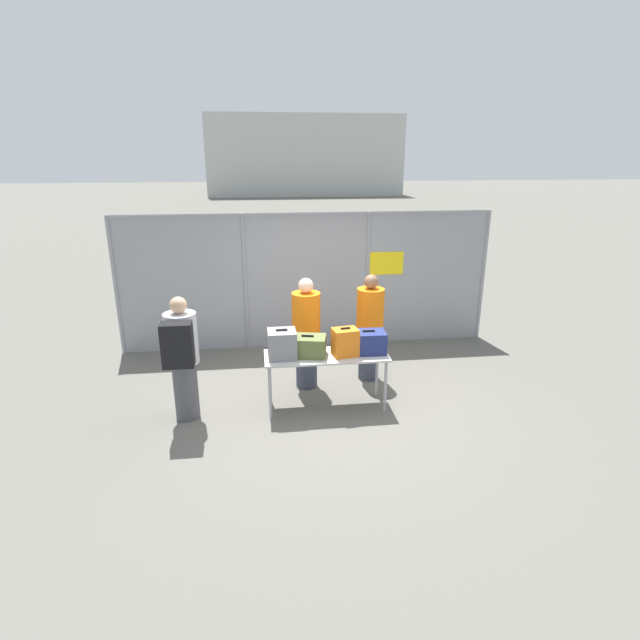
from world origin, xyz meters
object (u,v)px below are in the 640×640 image
object	(u,v)px
suitcase_grey	(282,344)
security_worker_far	(370,326)
suitcase_navy	(368,342)
utility_trailer	(326,301)
security_worker_near	(306,332)
suitcase_orange	(345,342)
inspection_table	(326,360)
suitcase_olive	(308,346)
traveler_hooded	(182,355)

from	to	relation	value
suitcase_grey	security_worker_far	world-z (taller)	security_worker_far
suitcase_navy	security_worker_far	distance (m)	0.83
security_worker_far	utility_trailer	distance (m)	2.94
security_worker_near	utility_trailer	world-z (taller)	security_worker_near
suitcase_orange	security_worker_near	world-z (taller)	security_worker_near
suitcase_grey	suitcase_navy	xyz separation A→B (m)	(1.15, 0.03, -0.04)
suitcase_navy	utility_trailer	distance (m)	3.74
inspection_table	security_worker_far	xyz separation A→B (m)	(0.77, 0.83, 0.16)
suitcase_olive	suitcase_orange	world-z (taller)	suitcase_orange
suitcase_grey	security_worker_near	world-z (taller)	security_worker_near
security_worker_near	suitcase_olive	bearing A→B (deg)	95.30
security_worker_far	utility_trailer	bearing A→B (deg)	-86.92
suitcase_olive	suitcase_orange	distance (m)	0.50
suitcase_orange	inspection_table	bearing A→B (deg)	169.76
suitcase_olive	traveler_hooded	world-z (taller)	traveler_hooded
inspection_table	suitcase_orange	xyz separation A→B (m)	(0.24, -0.04, 0.26)
suitcase_grey	security_worker_near	distance (m)	0.78
suitcase_olive	security_worker_near	distance (m)	0.66
security_worker_far	utility_trailer	size ratio (longest dim) A/B	0.37
suitcase_grey	traveler_hooded	xyz separation A→B (m)	(-1.26, -0.12, -0.04)
suitcase_navy	suitcase_orange	bearing A→B (deg)	-168.57
suitcase_navy	security_worker_far	xyz separation A→B (m)	(0.20, 0.81, -0.06)
suitcase_grey	suitcase_olive	bearing A→B (deg)	3.51
suitcase_orange	suitcase_navy	world-z (taller)	suitcase_orange
inspection_table	suitcase_navy	distance (m)	0.61
traveler_hooded	suitcase_orange	bearing A→B (deg)	8.02
security_worker_far	suitcase_navy	bearing A→B (deg)	73.86
inspection_table	security_worker_far	size ratio (longest dim) A/B	1.00
suitcase_navy	inspection_table	bearing A→B (deg)	-177.77
traveler_hooded	utility_trailer	distance (m)	4.53
security_worker_far	traveler_hooded	bearing A→B (deg)	17.75
suitcase_orange	suitcase_navy	xyz separation A→B (m)	(0.33, 0.07, -0.04)
suitcase_grey	suitcase_navy	size ratio (longest dim) A/B	0.86
suitcase_olive	suitcase_orange	bearing A→B (deg)	-6.92
suitcase_grey	traveler_hooded	bearing A→B (deg)	-174.71
traveler_hooded	security_worker_far	world-z (taller)	traveler_hooded
inspection_table	suitcase_olive	distance (m)	0.32
inspection_table	suitcase_grey	world-z (taller)	suitcase_grey
suitcase_olive	inspection_table	bearing A→B (deg)	-3.58
suitcase_navy	security_worker_far	bearing A→B (deg)	76.11
suitcase_olive	utility_trailer	world-z (taller)	suitcase_olive
suitcase_grey	suitcase_navy	bearing A→B (deg)	1.36
suitcase_olive	suitcase_navy	distance (m)	0.82
suitcase_olive	traveler_hooded	distance (m)	1.60
inspection_table	security_worker_near	distance (m)	0.72
suitcase_orange	suitcase_navy	size ratio (longest dim) A/B	0.86
traveler_hooded	security_worker_far	xyz separation A→B (m)	(2.61, 0.95, -0.06)
inspection_table	utility_trailer	distance (m)	3.77
suitcase_grey	suitcase_orange	distance (m)	0.83
suitcase_navy	security_worker_far	world-z (taller)	security_worker_far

